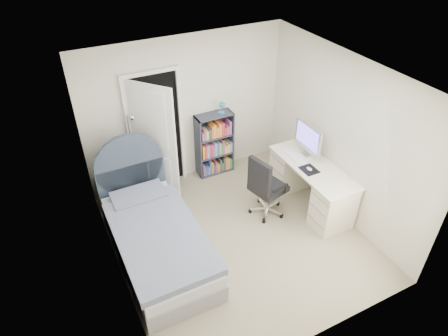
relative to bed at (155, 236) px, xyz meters
name	(u,v)px	position (x,y,z in m)	size (l,w,h in m)	color
room_shell	(239,169)	(1.15, -0.26, 0.94)	(3.50, 3.70, 2.60)	gray
door	(154,138)	(0.51, 1.31, 0.72)	(0.92, 0.66, 2.06)	black
bed	(155,236)	(0.00, 0.00, 0.00)	(1.08, 2.26, 1.39)	gray
nightstand	(113,183)	(-0.24, 1.34, 0.08)	(0.41, 0.41, 0.60)	tan
floor_lamp	(136,163)	(0.18, 1.40, 0.29)	(0.21, 0.21, 1.48)	silver
bookcase	(215,146)	(1.59, 1.40, 0.22)	(0.64, 0.28, 1.37)	#343748
desk	(311,183)	(2.54, -0.11, 0.11)	(0.63, 1.58, 1.29)	beige
office_chair	(265,185)	(1.75, 0.01, 0.27)	(0.58, 0.60, 1.06)	silver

